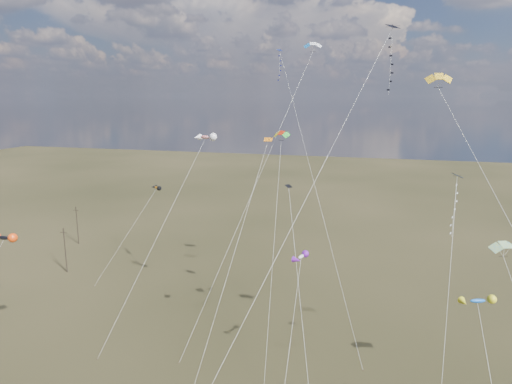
# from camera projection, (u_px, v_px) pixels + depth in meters

# --- Properties ---
(utility_pole_near) EXTENTS (1.40, 0.20, 8.00)m
(utility_pole_near) POSITION_uv_depth(u_px,v_px,m) (65.00, 250.00, 79.51)
(utility_pole_near) COLOR black
(utility_pole_near) RESTS_ON ground
(utility_pole_far) EXTENTS (1.40, 0.20, 8.00)m
(utility_pole_far) POSITION_uv_depth(u_px,v_px,m) (77.00, 225.00, 94.82)
(utility_pole_far) COLOR black
(utility_pole_far) RESTS_ON ground
(diamond_black_high) EXTENTS (16.30, 21.46, 36.66)m
(diamond_black_high) POSITION_uv_depth(u_px,v_px,m) (377.00, 84.00, 40.56)
(diamond_black_high) COLOR black
(diamond_black_high) RESTS_ON ground
(diamond_navy_tall) EXTENTS (15.47, 21.96, 37.23)m
(diamond_navy_tall) POSITION_uv_depth(u_px,v_px,m) (285.00, 85.00, 66.84)
(diamond_navy_tall) COLOR #0F1843
(diamond_navy_tall) RESTS_ON ground
(diamond_black_mid) EXTENTS (6.45, 16.52, 19.69)m
(diamond_black_mid) POSITION_uv_depth(u_px,v_px,m) (295.00, 249.00, 51.95)
(diamond_black_mid) COLOR black
(diamond_black_mid) RESTS_ON ground
(diamond_navy_right) EXTENTS (2.40, 15.90, 23.42)m
(diamond_navy_right) POSITION_uv_depth(u_px,v_px,m) (454.00, 218.00, 41.74)
(diamond_navy_right) COLOR navy
(diamond_navy_right) RESTS_ON ground
(diamond_orange_center) EXTENTS (5.48, 13.52, 26.08)m
(diamond_orange_center) POSITION_uv_depth(u_px,v_px,m) (245.00, 218.00, 46.09)
(diamond_orange_center) COLOR #CE6A0D
(diamond_orange_center) RESTS_ON ground
(parafoil_yellow) EXTENTS (16.92, 23.66, 32.80)m
(parafoil_yellow) POSITION_uv_depth(u_px,v_px,m) (440.00, 79.00, 42.08)
(parafoil_yellow) COLOR gold
(parafoil_yellow) RESTS_ON ground
(parafoil_blue_white) EXTENTS (12.78, 21.79, 37.93)m
(parafoil_blue_white) POSITION_uv_depth(u_px,v_px,m) (312.00, 46.00, 61.66)
(parafoil_blue_white) COLOR #1765AD
(parafoil_blue_white) RESTS_ON ground
(parafoil_striped) EXTENTS (6.93, 11.43, 17.61)m
(parafoil_striped) POSITION_uv_depth(u_px,v_px,m) (505.00, 245.00, 41.84)
(parafoil_striped) COLOR #D8CB06
(parafoil_striped) RESTS_ON ground
(parafoil_tricolor) EXTENTS (2.96, 15.84, 26.37)m
(parafoil_tricolor) POSITION_uv_depth(u_px,v_px,m) (281.00, 134.00, 57.67)
(parafoil_tricolor) COLOR yellow
(parafoil_tricolor) RESTS_ON ground
(novelty_black_orange) EXTENTS (3.22, 12.24, 14.17)m
(novelty_black_orange) POSITION_uv_depth(u_px,v_px,m) (3.00, 238.00, 55.21)
(novelty_black_orange) COLOR black
(novelty_black_orange) RESTS_ON ground
(novelty_orange_black) EXTENTS (8.54, 10.60, 15.50)m
(novelty_orange_black) POSITION_uv_depth(u_px,v_px,m) (156.00, 188.00, 77.85)
(novelty_orange_black) COLOR #C56A01
(novelty_orange_black) RESTS_ON ground
(novelty_white_purple) EXTENTS (1.40, 11.56, 14.10)m
(novelty_white_purple) POSITION_uv_depth(u_px,v_px,m) (301.00, 257.00, 48.26)
(novelty_white_purple) COLOR silver
(novelty_white_purple) RESTS_ON ground
(novelty_redwhite_stripe) EXTENTS (9.36, 17.58, 25.49)m
(novelty_redwhite_stripe) POSITION_uv_depth(u_px,v_px,m) (205.00, 138.00, 61.92)
(novelty_redwhite_stripe) COLOR red
(novelty_redwhite_stripe) RESTS_ON ground
(novelty_blue_yellow) EXTENTS (3.59, 13.27, 15.12)m
(novelty_blue_yellow) POSITION_uv_depth(u_px,v_px,m) (478.00, 302.00, 35.53)
(novelty_blue_yellow) COLOR blue
(novelty_blue_yellow) RESTS_ON ground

